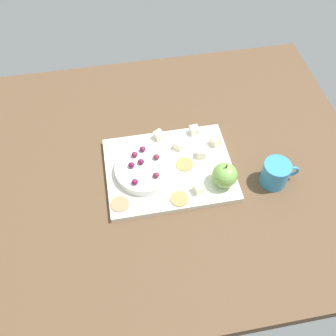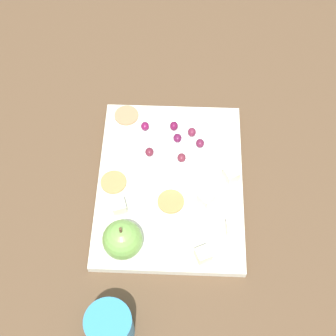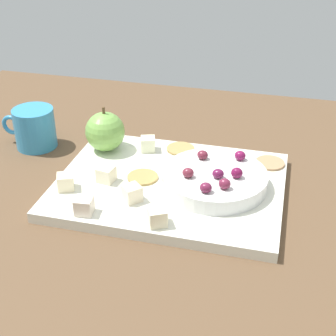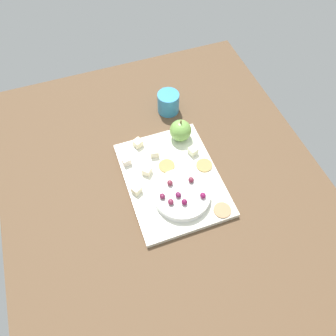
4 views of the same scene
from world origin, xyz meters
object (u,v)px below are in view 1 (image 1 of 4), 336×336
at_px(apple_whole, 225,175).
at_px(cracker_2, 120,204).
at_px(cheese_cube_4, 194,130).
at_px(cracker_0, 179,199).
at_px(platter, 170,169).
at_px(cheese_cube_5, 199,189).
at_px(grape_6, 135,155).
at_px(cheese_cube_2, 159,135).
at_px(serving_dish, 145,170).
at_px(grape_0, 131,165).
at_px(grape_5, 135,182).
at_px(cup, 276,173).
at_px(cheese_cube_1, 216,141).
at_px(cracker_1, 185,164).
at_px(grape_1, 156,157).
at_px(grape_3, 156,175).
at_px(grape_4, 143,149).
at_px(cheese_cube_3, 179,145).
at_px(grape_2, 141,162).
at_px(cheese_cube_0, 201,152).

relative_size(apple_whole, cracker_2, 1.41).
bearing_deg(cheese_cube_4, cracker_0, -112.04).
xyz_separation_m(platter, cheese_cube_4, (0.10, 0.12, 0.02)).
distance_m(cheese_cube_5, grape_6, 0.21).
relative_size(cheese_cube_2, cracker_2, 0.50).
height_order(platter, serving_dish, serving_dish).
bearing_deg(serving_dish, grape_0, 169.09).
distance_m(grape_5, cup, 0.40).
xyz_separation_m(cheese_cube_2, cup, (0.30, -0.21, 0.01)).
distance_m(cheese_cube_2, cheese_cube_5, 0.23).
bearing_deg(cup, cracker_0, -175.60).
xyz_separation_m(cheese_cube_1, cracker_1, (-0.11, -0.06, -0.01)).
xyz_separation_m(grape_1, grape_3, (-0.01, -0.06, -0.00)).
bearing_deg(grape_0, grape_4, 53.40).
height_order(grape_0, grape_6, same).
xyz_separation_m(cheese_cube_5, cup, (0.22, 0.01, 0.01)).
height_order(cheese_cube_1, grape_0, grape_0).
height_order(grape_4, grape_5, same).
xyz_separation_m(platter, cracker_2, (-0.16, -0.10, 0.01)).
xyz_separation_m(cheese_cube_2, cheese_cube_4, (0.11, 0.00, 0.00)).
bearing_deg(grape_5, cheese_cube_1, 24.36).
distance_m(cheese_cube_5, cup, 0.22).
distance_m(platter, cracker_0, 0.11).
relative_size(apple_whole, grape_0, 3.90).
distance_m(platter, cheese_cube_2, 0.12).
distance_m(apple_whole, cracker_1, 0.13).
bearing_deg(cup, cheese_cube_2, 145.36).
bearing_deg(cracker_2, grape_0, 65.41).
height_order(cheese_cube_3, grape_4, grape_4).
height_order(cracker_2, grape_5, grape_5).
bearing_deg(cheese_cube_5, platter, 123.56).
height_order(grape_4, cup, cup).
bearing_deg(cheese_cube_5, cracker_1, 101.28).
bearing_deg(cheese_cube_2, cheese_cube_1, -18.16).
relative_size(serving_dish, cup, 1.55).
bearing_deg(platter, cheese_cube_4, 50.51).
height_order(cracker_2, grape_2, grape_2).
height_order(apple_whole, grape_4, apple_whole).
height_order(platter, cheese_cube_1, cheese_cube_1).
distance_m(cracker_0, grape_6, 0.18).
xyz_separation_m(cracker_0, grape_5, (-0.11, 0.06, 0.03)).
height_order(cheese_cube_0, cracker_0, cheese_cube_0).
bearing_deg(cheese_cube_2, cup, -34.64).
bearing_deg(cheese_cube_4, cracker_1, -115.22).
height_order(cracker_1, grape_2, grape_2).
bearing_deg(apple_whole, cheese_cube_4, 101.53).
relative_size(cheese_cube_3, grape_3, 1.38).
relative_size(serving_dish, grape_2, 9.22).
relative_size(serving_dish, cracker_2, 3.32).
relative_size(cheese_cube_5, grape_2, 1.38).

